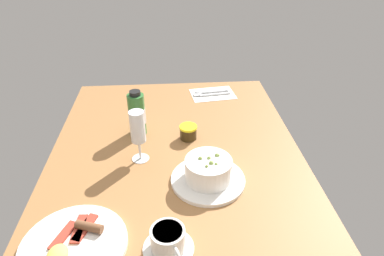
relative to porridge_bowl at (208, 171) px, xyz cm
name	(u,v)px	position (x,y,z in cm)	size (l,w,h in cm)	color
ground_plane	(176,156)	(15.44, 9.03, -5.26)	(110.00, 84.00, 3.00)	#9E6B3D
porridge_bowl	(208,171)	(0.00, 0.00, 0.00)	(22.17, 22.17, 8.72)	white
cutlery_setting	(212,94)	(57.97, -8.35, -3.51)	(15.54, 20.49, 0.90)	white
coffee_cup	(168,241)	(-23.62, 12.17, -0.67)	(12.78, 12.33, 6.42)	white
wine_glass	(138,129)	(12.70, 20.74, 7.66)	(5.63, 5.63, 17.62)	white
jam_jar	(188,132)	(23.61, 4.35, -1.20)	(6.22, 6.22, 5.06)	#362912
sauce_bottle_green	(137,114)	(28.39, 22.26, 4.12)	(6.05, 6.05, 16.94)	#337233
breakfast_plate	(74,245)	(-21.38, 34.84, -2.85)	(25.53, 25.53, 3.70)	white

